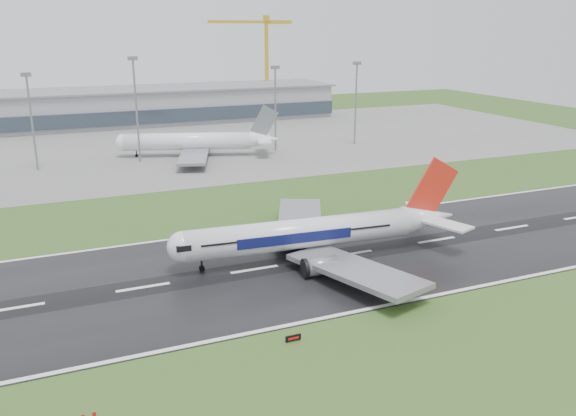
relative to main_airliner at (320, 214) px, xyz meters
name	(u,v)px	position (x,y,z in m)	size (l,w,h in m)	color
ground	(143,288)	(-33.78, -1.21, -8.60)	(520.00, 520.00, 0.00)	#2E4E1C
runway	(143,288)	(-33.78, -1.21, -8.55)	(400.00, 45.00, 0.10)	black
apron	(83,151)	(-33.78, 123.79, -8.56)	(400.00, 130.00, 0.08)	slate
terminal	(71,110)	(-33.78, 183.79, -1.10)	(240.00, 36.00, 15.00)	gray
main_airliner	(320,214)	(0.00, 0.00, 0.00)	(57.58, 54.84, 17.00)	silver
parked_airliner	(194,132)	(1.09, 100.42, -0.31)	(56.02, 52.16, 16.42)	white
tower_crane	(267,64)	(65.01, 198.79, 15.40)	(48.95, 2.67, 48.00)	gold
runway_sign	(293,338)	(-17.44, -27.53, -8.08)	(2.30, 0.26, 1.04)	black
floodmast_2	(32,124)	(-49.05, 98.79, 5.59)	(0.64, 0.64, 28.38)	gray
floodmast_3	(137,112)	(-17.83, 98.79, 7.62)	(0.64, 0.64, 32.45)	gray
floodmast_4	(275,111)	(30.11, 98.79, 5.67)	(0.64, 0.64, 28.54)	gray
floodmast_5	(356,105)	(62.29, 98.79, 6.03)	(0.64, 0.64, 29.26)	gray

